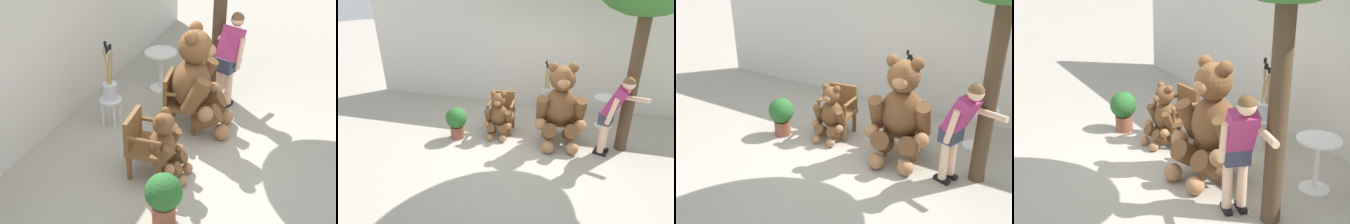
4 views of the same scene
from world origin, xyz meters
TOP-DOWN VIEW (x-y plane):
  - ground_plane at (0.00, 0.00)m, footprint 60.00×60.00m
  - back_wall at (0.00, 2.40)m, footprint 10.00×0.16m
  - wooden_chair_left at (-0.63, 0.58)m, footprint 0.60×0.56m
  - wooden_chair_right at (0.62, 0.58)m, footprint 0.63×0.60m
  - teddy_bear_large at (0.64, 0.31)m, footprint 1.01×1.00m
  - teddy_bear_small at (-0.62, 0.28)m, footprint 0.59×0.58m
  - person_visitor at (1.57, 0.09)m, footprint 0.84×0.48m
  - white_stool at (0.22, 1.55)m, footprint 0.34×0.34m
  - brush_bucket at (0.22, 1.55)m, footprint 0.22×0.22m
  - round_side_table at (1.60, 1.30)m, footprint 0.56×0.56m
  - potted_plant at (-1.44, -0.03)m, footprint 0.44×0.44m

SIDE VIEW (x-z plane):
  - ground_plane at x=0.00m, z-range 0.00..0.00m
  - white_stool at x=0.22m, z-range 0.13..0.59m
  - potted_plant at x=-1.44m, z-range 0.06..0.74m
  - round_side_table at x=1.60m, z-range 0.09..0.81m
  - wooden_chair_left at x=-0.63m, z-range 0.03..0.89m
  - wooden_chair_right at x=0.62m, z-range 0.03..0.89m
  - teddy_bear_small at x=-0.62m, z-range -0.01..0.98m
  - brush_bucket at x=0.22m, z-range 0.18..1.13m
  - teddy_bear_large at x=0.64m, z-range -0.02..1.63m
  - person_visitor at x=1.57m, z-range 0.14..1.68m
  - back_wall at x=0.00m, z-range 0.00..2.80m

